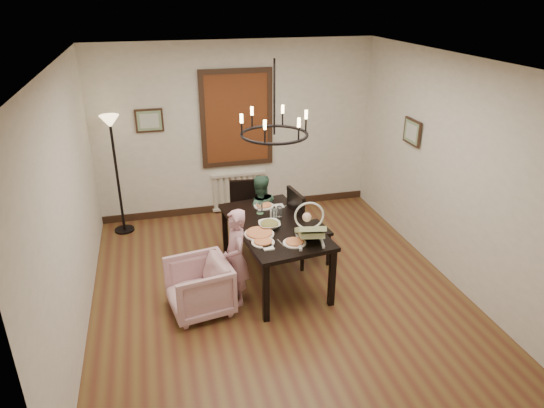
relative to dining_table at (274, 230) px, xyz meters
name	(u,v)px	position (x,y,z in m)	size (l,w,h in m)	color
room_shell	(269,175)	(-0.04, 0.13, 0.69)	(4.51, 5.00, 2.81)	brown
dining_table	(274,230)	(0.00, 0.00, 0.00)	(1.17, 1.81, 0.80)	black
chair_far	(246,216)	(-0.17, 0.97, -0.22)	(0.43, 0.43, 0.97)	black
chair_right	(310,226)	(0.58, 0.31, -0.16)	(0.48, 0.48, 1.10)	black
armchair	(199,287)	(-1.02, -0.45, -0.39)	(0.69, 0.70, 0.64)	beige
elderly_woman	(236,265)	(-0.56, -0.37, -0.21)	(0.37, 0.24, 1.00)	#C68C99
seated_man	(260,220)	(-0.01, 0.78, -0.23)	(0.47, 0.36, 0.96)	#355A44
baby_bouncer	(310,228)	(0.29, -0.52, 0.25)	(0.37, 0.50, 0.33)	#BDCB8C
salad_bowl	(269,224)	(-0.08, -0.07, 0.13)	(0.32, 0.32, 0.08)	white
pizza_platter	(259,233)	(-0.25, -0.24, 0.11)	(0.36, 0.36, 0.04)	tan
drinking_glass	(275,215)	(0.03, 0.11, 0.16)	(0.08, 0.08, 0.15)	silver
window_blinds	(237,119)	(-0.04, 2.23, 0.89)	(1.00, 0.03, 1.40)	brown
radiator	(239,191)	(-0.04, 2.25, -0.36)	(0.92, 0.12, 0.62)	silver
picture_back	(149,121)	(-1.39, 2.24, 0.94)	(0.42, 0.03, 0.36)	black
picture_right	(412,132)	(2.17, 0.67, 0.94)	(0.42, 0.03, 0.36)	black
floor_lamp	(117,177)	(-1.94, 1.92, 0.19)	(0.30, 0.30, 1.80)	black
chandelier	(274,134)	(0.00, 0.00, 1.24)	(0.80, 0.80, 0.04)	black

